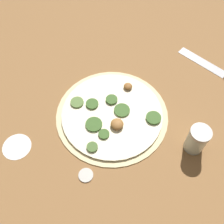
# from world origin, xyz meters

# --- Properties ---
(ground_plane) EXTENTS (3.00, 3.00, 0.00)m
(ground_plane) POSITION_xyz_m (0.00, 0.00, 0.00)
(ground_plane) COLOR olive
(pizza) EXTENTS (0.35, 0.35, 0.03)m
(pizza) POSITION_xyz_m (0.00, -0.00, 0.01)
(pizza) COLOR beige
(pizza) RESTS_ON ground_plane
(spice_jar) EXTENTS (0.06, 0.06, 0.09)m
(spice_jar) POSITION_xyz_m (0.25, 0.08, 0.05)
(spice_jar) COLOR silver
(spice_jar) RESTS_ON ground_plane
(loose_cap) EXTENTS (0.04, 0.04, 0.01)m
(loose_cap) POSITION_xyz_m (0.08, -0.19, 0.00)
(loose_cap) COLOR beige
(loose_cap) RESTS_ON ground_plane
(flour_patch) EXTENTS (0.08, 0.08, 0.00)m
(flour_patch) POSITION_xyz_m (-0.13, -0.27, 0.00)
(flour_patch) COLOR white
(flour_patch) RESTS_ON ground_plane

